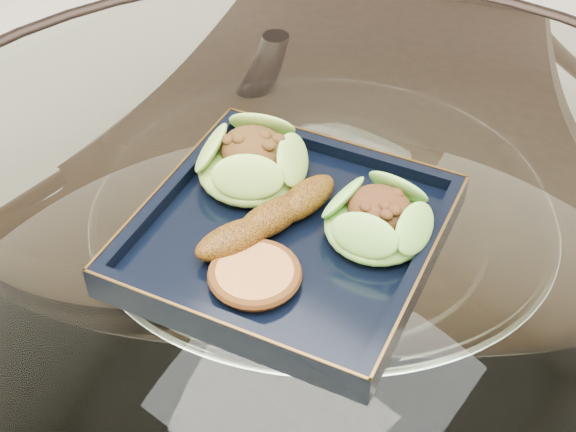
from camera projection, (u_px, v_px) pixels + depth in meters
The scene contains 7 objects.
dining_table at pixel (317, 348), 0.88m from camera, with size 1.13×1.13×0.77m.
dining_chair at pixel (364, 126), 1.33m from camera, with size 0.51×0.51×0.92m.
navy_plate at pixel (288, 239), 0.76m from camera, with size 0.27×0.27×0.02m, color black.
lettuce_wrap_left at pixel (252, 164), 0.80m from camera, with size 0.11×0.11×0.04m, color #64992C.
lettuce_wrap_right at pixel (377, 222), 0.74m from camera, with size 0.10×0.10×0.04m, color #509029.
roasted_plantain at pixel (271, 218), 0.75m from camera, with size 0.16×0.03×0.03m, color #6C3E0B.
crumb_patty at pixel (255, 275), 0.71m from camera, with size 0.07×0.07×0.01m, color #A96A38.
Camera 1 is at (0.31, -0.45, 1.31)m, focal length 50.00 mm.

